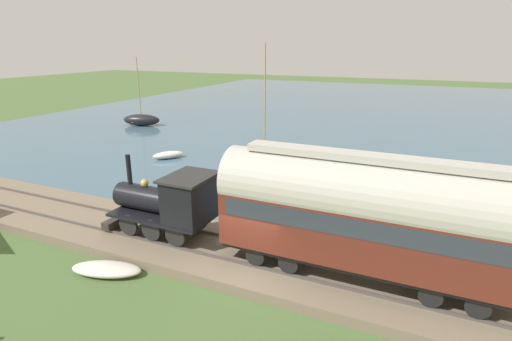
{
  "coord_description": "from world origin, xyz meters",
  "views": [
    {
      "loc": [
        -11.95,
        -5.76,
        8.57
      ],
      "look_at": [
        8.74,
        3.62,
        1.39
      ],
      "focal_mm": 28.0,
      "sensor_mm": 36.0,
      "label": 1
    }
  ],
  "objects_px": {
    "rowboat_near_shore": "(355,203)",
    "steam_locomotive": "(171,201)",
    "passenger_coach": "(364,212)",
    "rowboat_off_pier": "(168,155)",
    "beached_dinghy": "(107,269)",
    "sailboat_navy": "(264,158)",
    "sailboat_black": "(142,120)",
    "rowboat_mid_harbor": "(252,211)"
  },
  "relations": [
    {
      "from": "rowboat_near_shore",
      "to": "steam_locomotive",
      "type": "bearing_deg",
      "value": 114.88
    },
    {
      "from": "rowboat_off_pier",
      "to": "rowboat_mid_harbor",
      "type": "bearing_deg",
      "value": -175.29
    },
    {
      "from": "sailboat_navy",
      "to": "rowboat_off_pier",
      "type": "xyz_separation_m",
      "value": [
        -1.19,
        7.73,
        -0.31
      ]
    },
    {
      "from": "sailboat_black",
      "to": "rowboat_off_pier",
      "type": "height_order",
      "value": "sailboat_black"
    },
    {
      "from": "steam_locomotive",
      "to": "sailboat_navy",
      "type": "xyz_separation_m",
      "value": [
        12.82,
        1.07,
        -1.52
      ]
    },
    {
      "from": "passenger_coach",
      "to": "rowboat_mid_harbor",
      "type": "xyz_separation_m",
      "value": [
        4.45,
        6.33,
        -2.83
      ]
    },
    {
      "from": "steam_locomotive",
      "to": "rowboat_mid_harbor",
      "type": "bearing_deg",
      "value": -22.41
    },
    {
      "from": "passenger_coach",
      "to": "sailboat_navy",
      "type": "distance_m",
      "value": 15.99
    },
    {
      "from": "sailboat_black",
      "to": "beached_dinghy",
      "type": "distance_m",
      "value": 30.8
    },
    {
      "from": "steam_locomotive",
      "to": "rowboat_off_pier",
      "type": "distance_m",
      "value": 14.7
    },
    {
      "from": "sailboat_black",
      "to": "beached_dinghy",
      "type": "relative_size",
      "value": 2.45
    },
    {
      "from": "sailboat_black",
      "to": "beached_dinghy",
      "type": "bearing_deg",
      "value": -158.83
    },
    {
      "from": "rowboat_off_pier",
      "to": "rowboat_near_shore",
      "type": "bearing_deg",
      "value": -155.79
    },
    {
      "from": "passenger_coach",
      "to": "beached_dinghy",
      "type": "bearing_deg",
      "value": 108.71
    },
    {
      "from": "sailboat_navy",
      "to": "beached_dinghy",
      "type": "bearing_deg",
      "value": 160.43
    },
    {
      "from": "sailboat_navy",
      "to": "beached_dinghy",
      "type": "distance_m",
      "value": 15.91
    },
    {
      "from": "sailboat_black",
      "to": "rowboat_mid_harbor",
      "type": "relative_size",
      "value": 3.0
    },
    {
      "from": "sailboat_navy",
      "to": "rowboat_near_shore",
      "type": "height_order",
      "value": "sailboat_navy"
    },
    {
      "from": "passenger_coach",
      "to": "sailboat_navy",
      "type": "relative_size",
      "value": 1.23
    },
    {
      "from": "sailboat_navy",
      "to": "beached_dinghy",
      "type": "xyz_separation_m",
      "value": [
        -15.91,
        -0.13,
        -0.38
      ]
    },
    {
      "from": "passenger_coach",
      "to": "rowboat_near_shore",
      "type": "xyz_separation_m",
      "value": [
        7.65,
        1.59,
        -2.78
      ]
    },
    {
      "from": "sailboat_black",
      "to": "rowboat_near_shore",
      "type": "xyz_separation_m",
      "value": [
        -13.8,
        -26.13,
        -0.39
      ]
    },
    {
      "from": "steam_locomotive",
      "to": "passenger_coach",
      "type": "relative_size",
      "value": 0.48
    },
    {
      "from": "sailboat_black",
      "to": "rowboat_off_pier",
      "type": "relative_size",
      "value": 2.97
    },
    {
      "from": "rowboat_near_shore",
      "to": "rowboat_off_pier",
      "type": "xyz_separation_m",
      "value": [
        3.99,
        15.37,
        0.02
      ]
    },
    {
      "from": "beached_dinghy",
      "to": "passenger_coach",
      "type": "bearing_deg",
      "value": -71.29
    },
    {
      "from": "steam_locomotive",
      "to": "beached_dinghy",
      "type": "relative_size",
      "value": 1.7
    },
    {
      "from": "sailboat_black",
      "to": "rowboat_off_pier",
      "type": "xyz_separation_m",
      "value": [
        -9.81,
        -10.76,
        -0.37
      ]
    },
    {
      "from": "sailboat_navy",
      "to": "beached_dinghy",
      "type": "relative_size",
      "value": 2.89
    },
    {
      "from": "sailboat_black",
      "to": "rowboat_mid_harbor",
      "type": "distance_m",
      "value": 27.32
    },
    {
      "from": "steam_locomotive",
      "to": "sailboat_black",
      "type": "relative_size",
      "value": 0.69
    },
    {
      "from": "passenger_coach",
      "to": "beached_dinghy",
      "type": "distance_m",
      "value": 10.02
    },
    {
      "from": "passenger_coach",
      "to": "rowboat_mid_harbor",
      "type": "distance_m",
      "value": 8.24
    },
    {
      "from": "sailboat_navy",
      "to": "rowboat_mid_harbor",
      "type": "bearing_deg",
      "value": 179.07
    },
    {
      "from": "sailboat_black",
      "to": "steam_locomotive",
      "type": "bearing_deg",
      "value": -153.67
    },
    {
      "from": "sailboat_navy",
      "to": "beached_dinghy",
      "type": "height_order",
      "value": "sailboat_navy"
    },
    {
      "from": "passenger_coach",
      "to": "rowboat_off_pier",
      "type": "distance_m",
      "value": 20.75
    },
    {
      "from": "passenger_coach",
      "to": "sailboat_black",
      "type": "distance_m",
      "value": 35.13
    },
    {
      "from": "sailboat_navy",
      "to": "passenger_coach",
      "type": "bearing_deg",
      "value": -164.3
    },
    {
      "from": "rowboat_mid_harbor",
      "to": "beached_dinghy",
      "type": "relative_size",
      "value": 0.82
    },
    {
      "from": "steam_locomotive",
      "to": "rowboat_near_shore",
      "type": "height_order",
      "value": "steam_locomotive"
    },
    {
      "from": "passenger_coach",
      "to": "sailboat_navy",
      "type": "height_order",
      "value": "sailboat_navy"
    }
  ]
}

